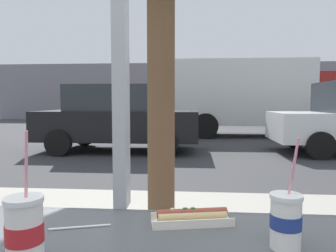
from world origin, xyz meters
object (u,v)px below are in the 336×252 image
at_px(hotdog_tray_near, 192,217).
at_px(parked_car_black, 118,118).
at_px(soda_cup_right, 25,232).
at_px(box_truck, 253,95).
at_px(soda_cup_left, 286,220).

height_order(hotdog_tray_near, parked_car_black, parked_car_black).
xyz_separation_m(soda_cup_right, box_truck, (2.62, 11.74, 0.55)).
relative_size(parked_car_black, box_truck, 0.57).
bearing_deg(parked_car_black, hotdog_tray_near, -74.68).
distance_m(soda_cup_left, box_truck, 11.76).
bearing_deg(parked_car_black, soda_cup_left, -73.18).
bearing_deg(hotdog_tray_near, box_truck, 78.96).
xyz_separation_m(soda_cup_left, soda_cup_right, (-0.65, -0.16, 0.01)).
distance_m(soda_cup_right, parked_car_black, 7.83).
relative_size(soda_cup_left, hotdog_tray_near, 1.11).
relative_size(soda_cup_right, parked_car_black, 0.08).
distance_m(hotdog_tray_near, parked_car_black, 7.61).
bearing_deg(soda_cup_left, parked_car_black, 106.82).
xyz_separation_m(soda_cup_left, box_truck, (1.98, 11.58, 0.56)).
bearing_deg(soda_cup_left, hotdog_tray_near, 149.02).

